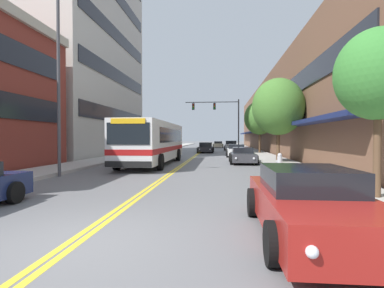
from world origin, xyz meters
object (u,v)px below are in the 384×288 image
object	(u,v)px
city_bus	(154,141)
fire_hydrant	(280,161)
street_lamp_left_near	(63,70)
car_beige_moving_lead	(218,144)
car_black_parked_left_mid	(155,150)
street_tree_right_near	(378,75)
car_red_parked_right_foreground	(309,204)
car_charcoal_moving_second	(206,148)
street_tree_right_mid	(278,107)
street_tree_right_far	(260,118)
car_white_parked_right_far	(236,151)
traffic_signal_mast	(221,114)
car_silver_parked_right_mid	(231,146)
car_dark_grey_parked_right_end	(243,156)

from	to	relation	value
city_bus	fire_hydrant	xyz separation A→B (m)	(8.12, -4.71, -1.08)
street_lamp_left_near	fire_hydrant	size ratio (longest dim) A/B	9.96
car_beige_moving_lead	street_lamp_left_near	size ratio (longest dim) A/B	0.53
car_black_parked_left_mid	street_tree_right_near	world-z (taller)	street_tree_right_near
car_red_parked_right_foreground	car_charcoal_moving_second	size ratio (longest dim) A/B	0.97
street_tree_right_mid	street_tree_right_far	bearing A→B (deg)	88.13
car_red_parked_right_foreground	car_charcoal_moving_second	world-z (taller)	car_red_parked_right_foreground
car_beige_moving_lead	street_tree_right_near	bearing A→B (deg)	-84.37
street_tree_right_near	street_tree_right_mid	distance (m)	12.84
city_bus	car_white_parked_right_far	xyz separation A→B (m)	(6.46, 9.41, -1.10)
car_red_parked_right_foreground	street_lamp_left_near	world-z (taller)	street_lamp_left_near
car_red_parked_right_foreground	street_tree_right_far	distance (m)	30.31
car_white_parked_right_far	car_beige_moving_lead	bearing A→B (deg)	93.98
traffic_signal_mast	fire_hydrant	size ratio (longest dim) A/B	8.34
city_bus	car_silver_parked_right_mid	world-z (taller)	city_bus
traffic_signal_mast	street_tree_right_mid	distance (m)	20.67
car_white_parked_right_far	street_lamp_left_near	world-z (taller)	street_lamp_left_near
street_lamp_left_near	car_red_parked_right_foreground	bearing A→B (deg)	-40.54
city_bus	traffic_signal_mast	xyz separation A→B (m)	(4.89, 20.78, 3.55)
car_beige_moving_lead	street_tree_right_near	world-z (taller)	street_tree_right_near
street_lamp_left_near	street_tree_right_mid	world-z (taller)	street_lamp_left_near
car_beige_moving_lead	car_dark_grey_parked_right_end	bearing A→B (deg)	-86.76
car_silver_parked_right_mid	car_dark_grey_parked_right_end	distance (m)	24.22
city_bus	car_beige_moving_lead	world-z (taller)	city_bus
car_charcoal_moving_second	traffic_signal_mast	distance (m)	5.96
car_white_parked_right_far	street_tree_right_mid	distance (m)	9.89
city_bus	street_lamp_left_near	size ratio (longest dim) A/B	1.35
city_bus	street_tree_right_near	bearing A→B (deg)	-52.39
car_black_parked_left_mid	street_tree_right_near	size ratio (longest dim) A/B	0.89
car_red_parked_right_foreground	street_tree_right_near	size ratio (longest dim) A/B	0.96
car_white_parked_right_far	car_black_parked_left_mid	bearing A→B (deg)	173.84
car_charcoal_moving_second	fire_hydrant	distance (m)	22.89
street_tree_right_near	street_tree_right_mid	xyz separation A→B (m)	(-0.46, 12.83, 0.39)
city_bus	car_red_parked_right_foreground	bearing A→B (deg)	-67.03
car_black_parked_left_mid	street_tree_right_mid	xyz separation A→B (m)	(11.28, -9.81, 3.55)
car_charcoal_moving_second	car_white_parked_right_far	bearing A→B (deg)	-66.64
fire_hydrant	car_silver_parked_right_mid	bearing A→B (deg)	93.09
car_silver_parked_right_mid	street_tree_right_near	xyz separation A→B (m)	(2.98, -37.83, 3.10)
car_charcoal_moving_second	street_tree_right_near	distance (m)	30.75
car_white_parked_right_far	street_tree_right_mid	xyz separation A→B (m)	(2.54, -8.86, 3.57)
car_beige_moving_lead	street_tree_right_far	bearing A→B (deg)	-78.47
car_black_parked_left_mid	car_dark_grey_parked_right_end	distance (m)	12.61
car_white_parked_right_far	car_dark_grey_parked_right_end	xyz separation A→B (m)	(0.07, -8.08, -0.03)
city_bus	car_red_parked_right_foreground	size ratio (longest dim) A/B	2.57
fire_hydrant	car_black_parked_left_mid	bearing A→B (deg)	124.61
car_black_parked_left_mid	fire_hydrant	world-z (taller)	car_black_parked_left_mid
car_red_parked_right_foreground	street_tree_right_far	world-z (taller)	street_tree_right_far
car_black_parked_left_mid	car_beige_moving_lead	size ratio (longest dim) A/B	0.91
street_tree_right_near	street_tree_right_mid	bearing A→B (deg)	92.08
city_bus	street_tree_right_near	xyz separation A→B (m)	(9.47, -12.28, 2.08)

